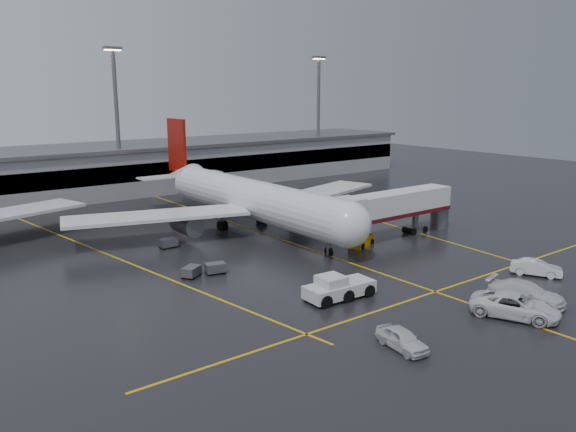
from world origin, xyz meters
TOP-DOWN VIEW (x-y plane):
  - ground at (0.00, 0.00)m, footprint 220.00×220.00m
  - apron_line_centre at (0.00, 0.00)m, footprint 0.25×90.00m
  - apron_line_stop at (0.00, -22.00)m, footprint 60.00×0.25m
  - apron_line_left at (-20.00, 10.00)m, footprint 9.99×69.35m
  - apron_line_right at (18.00, 10.00)m, footprint 7.57×69.64m
  - terminal at (0.00, 47.93)m, footprint 122.00×19.00m
  - light_mast_mid at (-5.00, 42.00)m, footprint 3.00×1.20m
  - light_mast_right at (40.00, 42.00)m, footprint 3.00×1.20m
  - main_airliner at (0.00, 9.70)m, footprint 48.80×45.60m
  - jet_bridge at (11.87, -6.00)m, footprint 19.90×3.40m
  - pushback_tractor at (-8.41, -17.74)m, footprint 6.76×3.20m
  - belt_loader at (5.87, -6.27)m, footprint 4.18×2.82m
  - service_van_a at (0.31, -29.82)m, footprint 5.89×7.79m
  - service_van_b at (4.00, -28.66)m, footprint 4.23×7.06m
  - service_van_c at (12.03, -25.10)m, footprint 3.77×5.13m
  - service_van_d at (-11.58, -28.13)m, footprint 2.38×4.68m
  - baggage_cart_a at (-13.53, -4.81)m, footprint 2.25×1.73m
  - baggage_cart_b at (-16.03, -4.33)m, footprint 2.39×2.18m
  - baggage_cart_c at (-13.01, 7.11)m, footprint 2.04×1.36m

SIDE VIEW (x-z plane):
  - ground at x=0.00m, z-range 0.00..0.00m
  - apron_line_centre at x=0.00m, z-range 0.00..0.02m
  - apron_line_stop at x=0.00m, z-range 0.00..0.02m
  - apron_line_left at x=-20.00m, z-range 0.00..0.02m
  - apron_line_right at x=18.00m, z-range 0.00..0.02m
  - belt_loader at x=5.87m, z-range -0.62..1.83m
  - baggage_cart_a at x=-13.53m, z-range 0.07..1.19m
  - baggage_cart_b at x=-16.03m, z-range 0.07..1.19m
  - baggage_cart_c at x=-13.01m, z-range 0.07..1.19m
  - service_van_d at x=-11.58m, z-range 0.00..1.53m
  - service_van_c at x=12.03m, z-range 0.00..1.61m
  - pushback_tractor at x=-8.41m, z-range -0.24..2.12m
  - service_van_b at x=4.00m, z-range 0.00..1.91m
  - service_van_a at x=0.31m, z-range 0.00..1.97m
  - jet_bridge at x=11.87m, z-range 0.91..6.96m
  - main_airliner at x=0.00m, z-range -2.84..11.26m
  - terminal at x=0.00m, z-range 0.02..8.62m
  - light_mast_mid at x=-5.00m, z-range 1.75..27.20m
  - light_mast_right at x=40.00m, z-range 1.75..27.20m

